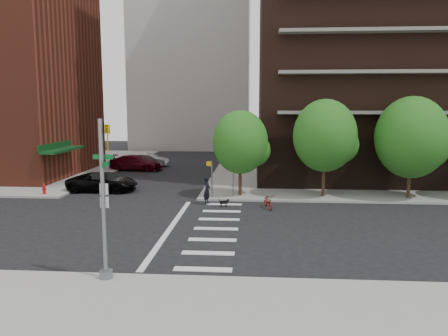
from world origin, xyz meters
The scene contains 15 objects.
ground centered at (0.00, 0.00, 0.00)m, with size 120.00×120.00×0.00m, color black.
sidewalk_ne centered at (20.50, 23.50, 0.07)m, with size 39.00×33.00×0.15m, color gray.
crosswalk centered at (2.21, 0.00, 0.01)m, with size 3.85×13.00×0.01m.
tree_a centered at (4.00, 8.50, 4.04)m, with size 4.00×4.00×5.90m.
tree_b centered at (10.00, 8.50, 4.54)m, with size 4.50×4.50×6.65m.
tree_c centered at (16.00, 8.50, 4.45)m, with size 5.00×5.00×6.80m.
traffic_signal centered at (-0.47, -7.49, 2.70)m, with size 0.90×0.75×6.00m.
pedestrian_signal centered at (2.32, 7.92, 1.85)m, with size 2.18×0.67×2.60m.
fire_hydrant centered at (-10.50, 7.80, 0.55)m, with size 0.24×0.24×0.73m.
parked_car_black centered at (-6.81, 9.93, 0.75)m, with size 5.38×2.48×1.49m, color black.
parked_car_maroon centered at (-7.30, 21.31, 0.80)m, with size 5.54×2.25×1.61m, color #440814.
parked_car_silver centered at (-6.66, 24.69, 0.70)m, with size 4.23×1.47×1.39m, color #B6B9BE.
scooter centered at (5.97, 5.03, 0.48)m, with size 0.63×1.82×0.96m, color maroon.
dog_walker centered at (1.85, 6.00, 0.96)m, with size 0.46×0.70×1.92m, color black.
dog centered at (3.06, 5.23, 0.33)m, with size 0.62×0.27×0.52m.
Camera 1 is at (5.09, -22.91, 6.58)m, focal length 35.00 mm.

